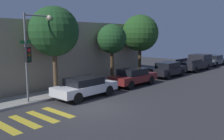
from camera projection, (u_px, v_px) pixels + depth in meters
name	position (u px, v px, depth m)	size (l,w,h in m)	color
ground_plane	(91.00, 108.00, 14.40)	(60.00, 60.00, 0.00)	#333335
sidewalk	(48.00, 95.00, 17.27)	(26.00, 2.29, 0.14)	gray
building_row	(14.00, 55.00, 19.92)	(26.00, 6.00, 5.28)	gray
crosswalk	(34.00, 119.00, 12.56)	(3.41, 2.60, 0.00)	gold
traffic_light_pole	(32.00, 46.00, 14.96)	(2.23, 0.56, 5.51)	slate
sedan_near_corner	(85.00, 87.00, 16.75)	(4.54, 1.87, 1.38)	silver
sedan_middle	(133.00, 76.00, 20.70)	(4.58, 1.78, 1.45)	maroon
sedan_far_end	(168.00, 69.00, 24.94)	(4.60, 1.79, 1.51)	black
pickup_truck	(196.00, 62.00, 29.75)	(5.71, 2.12, 1.83)	black
sedan_tail_of_row	(214.00, 60.00, 34.27)	(4.56, 1.75, 1.44)	#4C5156
tree_near_corner	(54.00, 32.00, 17.32)	(3.48, 3.48, 6.19)	brown
tree_midblock	(112.00, 39.00, 21.85)	(2.57, 2.57, 5.15)	#42301E
tree_far_end	(140.00, 33.00, 24.88)	(3.63, 3.63, 6.21)	#42301E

